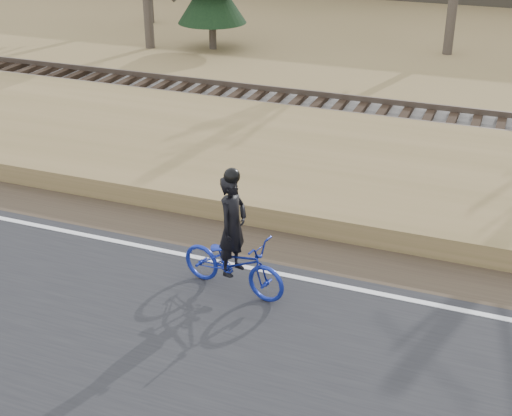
% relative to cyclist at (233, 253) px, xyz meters
% --- Properties ---
extents(ground, '(120.00, 120.00, 0.00)m').
position_rel_cyclist_xyz_m(ground, '(-4.80, 0.53, -0.75)').
color(ground, olive).
rests_on(ground, ground).
extents(edge_line, '(120.00, 0.12, 0.01)m').
position_rel_cyclist_xyz_m(edge_line, '(-4.80, 0.73, -0.68)').
color(edge_line, silver).
rests_on(edge_line, road).
extents(shoulder, '(120.00, 1.60, 0.04)m').
position_rel_cyclist_xyz_m(shoulder, '(-4.80, 1.73, -0.73)').
color(shoulder, '#473A2B').
rests_on(shoulder, ground).
extents(embankment, '(120.00, 5.00, 0.44)m').
position_rel_cyclist_xyz_m(embankment, '(-4.80, 4.73, -0.53)').
color(embankment, olive).
rests_on(embankment, ground).
extents(ballast, '(120.00, 3.00, 0.45)m').
position_rel_cyclist_xyz_m(ballast, '(-4.80, 8.53, -0.52)').
color(ballast, slate).
rests_on(ballast, ground).
extents(railroad, '(120.00, 2.40, 0.29)m').
position_rel_cyclist_xyz_m(railroad, '(-4.80, 8.53, -0.22)').
color(railroad, black).
rests_on(railroad, ballast).
extents(cyclist, '(2.02, 1.01, 2.19)m').
position_rel_cyclist_xyz_m(cyclist, '(0.00, 0.00, 0.00)').
color(cyclist, navy).
rests_on(cyclist, road).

